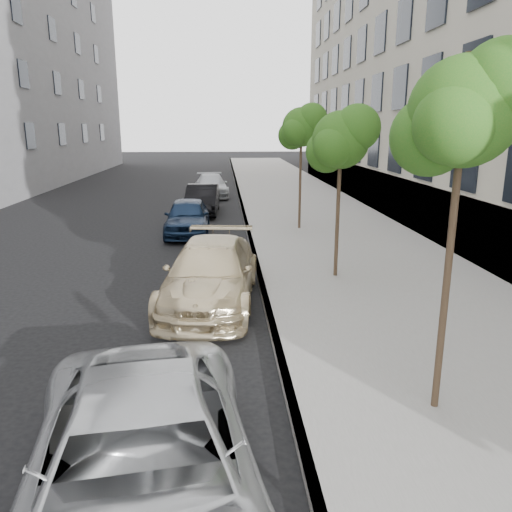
{
  "coord_description": "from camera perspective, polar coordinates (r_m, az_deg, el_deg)",
  "views": [
    {
      "loc": [
        0.21,
        -4.72,
        4.03
      ],
      "look_at": [
        0.86,
        4.98,
        1.5
      ],
      "focal_mm": 35.0,
      "sensor_mm": 36.0,
      "label": 1
    }
  ],
  "objects": [
    {
      "name": "sedan_black",
      "position": [
        23.92,
        -6.16,
        6.45
      ],
      "size": [
        1.6,
        4.18,
        1.36
      ],
      "primitive_type": "imported",
      "rotation": [
        0.0,
        0.0,
        -0.04
      ],
      "color": "black",
      "rests_on": "ground"
    },
    {
      "name": "sedan_blue",
      "position": [
        19.27,
        -7.83,
        4.47
      ],
      "size": [
        1.67,
        4.07,
        1.38
      ],
      "primitive_type": "imported",
      "rotation": [
        0.0,
        0.0,
        0.01
      ],
      "color": "#11203A",
      "rests_on": "ground"
    },
    {
      "name": "tree_near",
      "position": [
        6.91,
        22.86,
        14.9
      ],
      "size": [
        1.72,
        1.52,
        4.91
      ],
      "color": "#38281C",
      "rests_on": "sidewalk"
    },
    {
      "name": "minivan",
      "position": [
        5.48,
        -12.84,
        -22.98
      ],
      "size": [
        3.08,
        5.43,
        1.43
      ],
      "primitive_type": "imported",
      "rotation": [
        0.0,
        0.0,
        0.14
      ],
      "color": "#B8BABD",
      "rests_on": "ground"
    },
    {
      "name": "ground",
      "position": [
        6.2,
        -5.41,
        -25.96
      ],
      "size": [
        160.0,
        160.0,
        0.0
      ],
      "primitive_type": "plane",
      "color": "black",
      "rests_on": "ground"
    },
    {
      "name": "tree_far",
      "position": [
        19.45,
        5.29,
        14.46
      ],
      "size": [
        1.79,
        1.59,
        4.75
      ],
      "color": "#38281C",
      "rests_on": "sidewalk"
    },
    {
      "name": "sidewalk",
      "position": [
        29.27,
        4.3,
        6.77
      ],
      "size": [
        6.4,
        72.0,
        0.14
      ],
      "primitive_type": "cube",
      "color": "gray",
      "rests_on": "ground"
    },
    {
      "name": "sedan_rear",
      "position": [
        29.84,
        -5.13,
        8.02
      ],
      "size": [
        2.15,
        4.59,
        1.29
      ],
      "primitive_type": "imported",
      "rotation": [
        0.0,
        0.0,
        0.08
      ],
      "color": "#AAADB2",
      "rests_on": "ground"
    },
    {
      "name": "curb",
      "position": [
        29.0,
        -1.87,
        6.73
      ],
      "size": [
        0.15,
        72.0,
        0.14
      ],
      "primitive_type": "cube",
      "color": "#9E9B93",
      "rests_on": "ground"
    },
    {
      "name": "suv",
      "position": [
        11.63,
        -5.19,
        -2.0
      ],
      "size": [
        2.55,
        5.15,
        1.44
      ],
      "primitive_type": "imported",
      "rotation": [
        0.0,
        0.0,
        -0.11
      ],
      "color": "beige",
      "rests_on": "ground"
    },
    {
      "name": "tree_mid",
      "position": [
        13.07,
        9.78,
        12.96
      ],
      "size": [
        1.77,
        1.57,
        4.44
      ],
      "color": "#38281C",
      "rests_on": "sidewalk"
    }
  ]
}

